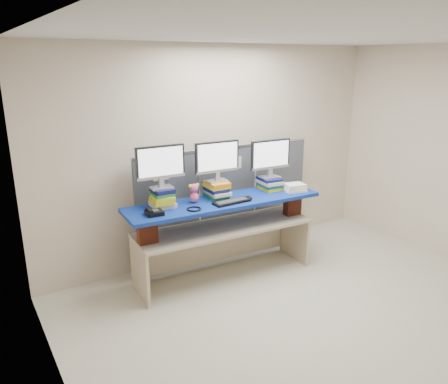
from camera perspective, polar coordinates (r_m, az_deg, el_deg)
room at (r=4.31m, az=13.25°, el=0.35°), size 5.00×4.00×2.80m
cubicle_partition at (r=5.82m, az=0.43°, el=-1.36°), size 2.60×0.06×1.53m
desk at (r=5.35m, az=-0.00°, el=-5.81°), size 2.22×0.78×0.66m
brick_pier_left at (r=4.84m, az=-10.00°, el=-5.00°), size 0.22×0.13×0.29m
brick_pier_right at (r=5.71m, az=8.92°, el=-1.54°), size 0.22×0.13×0.29m
blue_board at (r=5.19m, az=-0.00°, el=-1.29°), size 2.42×0.75×0.04m
book_stack_left at (r=4.97m, az=-8.06°, el=-0.74°), size 0.28×0.31×0.22m
book_stack_center at (r=5.24m, az=-0.96°, el=0.31°), size 0.25×0.33×0.20m
book_stack_right at (r=5.62m, az=5.98°, el=1.14°), size 0.26×0.32×0.16m
monitor_left at (r=4.87m, az=-8.28°, el=3.61°), size 0.56×0.17×0.49m
monitor_center at (r=5.15m, az=-0.89°, el=4.34°), size 0.56×0.17×0.49m
monitor_right at (r=5.53m, az=6.08°, el=4.66°), size 0.56×0.17×0.49m
keyboard at (r=5.08m, az=1.03°, el=-1.27°), size 0.46×0.16×0.03m
mouse at (r=5.24m, az=3.31°, el=-0.71°), size 0.06×0.11×0.03m
desk_phone at (r=4.74m, az=-9.17°, el=-2.64°), size 0.20×0.18×0.08m
headset at (r=4.86m, az=-3.94°, el=-2.21°), size 0.19×0.19×0.02m
plush_toy at (r=5.07m, az=-3.93°, el=-0.12°), size 0.13×0.10×0.23m
binder_stack at (r=5.60m, az=9.21°, el=0.57°), size 0.31×0.27×0.09m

